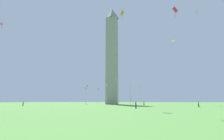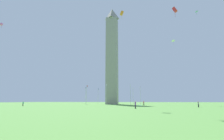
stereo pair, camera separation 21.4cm
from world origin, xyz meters
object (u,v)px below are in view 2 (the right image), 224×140
(kite_pink_delta, at_px, (2,25))
(kite_white_diamond, at_px, (173,41))
(flagpole_ne, at_px, (98,95))
(flagpole_se, at_px, (87,94))
(flagpole_e, at_px, (85,95))
(kite_green_diamond, at_px, (197,12))
(person_red_shirt, at_px, (144,103))
(kite_red_box, at_px, (175,10))
(person_purple_shirt, at_px, (135,105))
(flagpole_nw, at_px, (133,95))
(kite_orange_box, at_px, (122,13))
(flagpole_s, at_px, (106,93))
(flagpole_w, at_px, (140,94))
(picnic_blanket_near_first_person, at_px, (140,105))
(flagpole_n, at_px, (116,95))
(person_gray_shirt, at_px, (198,104))
(obelisk_monument, at_px, (112,54))
(flagpole_sw, at_px, (130,94))
(person_teal_shirt, at_px, (23,104))

(kite_pink_delta, xyz_separation_m, kite_white_diamond, (34.81, -55.81, 3.83))
(flagpole_ne, relative_size, flagpole_se, 1.00)
(flagpole_e, bearing_deg, kite_green_diamond, -119.32)
(person_red_shirt, relative_size, kite_red_box, 0.71)
(person_red_shirt, bearing_deg, flagpole_se, 6.35)
(person_purple_shirt, xyz_separation_m, kite_pink_delta, (0.95, 39.69, 23.66))
(flagpole_ne, bearing_deg, flagpole_nw, -90.00)
(flagpole_ne, height_order, person_red_shirt, flagpole_ne)
(person_purple_shirt, relative_size, kite_orange_box, 0.70)
(kite_orange_box, bearing_deg, kite_red_box, -122.00)
(flagpole_e, height_order, flagpole_s, same)
(person_purple_shirt, height_order, kite_white_diamond, kite_white_diamond)
(flagpole_se, bearing_deg, flagpole_s, -112.50)
(flagpole_w, bearing_deg, kite_pink_delta, 136.80)
(flagpole_se, bearing_deg, flagpole_w, -67.50)
(picnic_blanket_near_first_person, bearing_deg, kite_pink_delta, 124.76)
(kite_orange_box, bearing_deg, flagpole_s, 21.05)
(flagpole_w, relative_size, flagpole_nw, 1.00)
(flagpole_n, xyz_separation_m, person_gray_shirt, (-47.24, -30.14, -4.02))
(obelisk_monument, relative_size, kite_green_diamond, 37.38)
(flagpole_n, bearing_deg, kite_white_diamond, -126.89)
(person_red_shirt, relative_size, person_purple_shirt, 0.97)
(flagpole_w, bearing_deg, kite_green_diamond, -143.54)
(kite_orange_box, bearing_deg, flagpole_se, 33.29)
(flagpole_sw, distance_m, kite_green_diamond, 39.79)
(kite_white_diamond, bearing_deg, picnic_blanket_near_first_person, 113.84)
(flagpole_ne, bearing_deg, kite_red_box, -150.92)
(flagpole_sw, relative_size, person_purple_shirt, 5.21)
(person_gray_shirt, bearing_deg, flagpole_nw, 16.09)
(person_gray_shirt, bearing_deg, kite_red_box, 144.89)
(kite_orange_box, height_order, kite_pink_delta, kite_orange_box)
(person_gray_shirt, bearing_deg, flagpole_s, 48.81)
(kite_red_box, bearing_deg, flagpole_ne, 29.08)
(flagpole_n, xyz_separation_m, picnic_blanket_near_first_person, (-29.11, -14.08, -4.84))
(kite_pink_delta, bearing_deg, flagpole_n, -24.65)
(flagpole_ne, distance_m, kite_red_box, 68.86)
(flagpole_s, height_order, kite_red_box, kite_red_box)
(flagpole_e, xyz_separation_m, kite_white_diamond, (-8.11, -43.75, 23.50))
(flagpole_se, relative_size, picnic_blanket_near_first_person, 4.95)
(obelisk_monument, height_order, flagpole_nw, obelisk_monument)
(flagpole_se, height_order, flagpole_s, same)
(flagpole_n, distance_m, flagpole_e, 19.97)
(flagpole_n, height_order, flagpole_ne, same)
(flagpole_se, bearing_deg, obelisk_monument, -45.16)
(kite_green_diamond, relative_size, kite_red_box, 0.59)
(kite_orange_box, bearing_deg, flagpole_nw, 0.35)
(picnic_blanket_near_first_person, bearing_deg, kite_red_box, -165.81)
(person_red_shirt, bearing_deg, flagpole_ne, -23.97)
(flagpole_sw, bearing_deg, person_teal_shirt, 121.10)
(person_red_shirt, bearing_deg, person_purple_shirt, 109.05)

